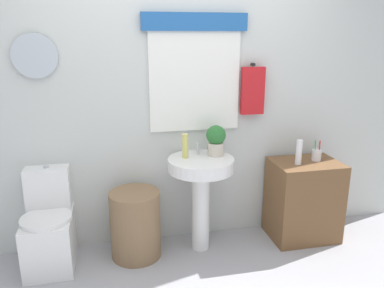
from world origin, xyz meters
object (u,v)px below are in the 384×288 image
Objects in this scene: wooden_cabinet at (303,200)px; toothbrush_cup at (317,155)px; pedestal_sink at (201,181)px; soap_bottle at (185,146)px; laundry_hamper at (136,224)px; lotion_bottle at (299,152)px; toilet at (50,229)px; potted_plant at (216,139)px.

toothbrush_cup reaches higher than wooden_cabinet.
toothbrush_cup is at bearing 1.08° from pedestal_sink.
wooden_cabinet is 3.59× the size of soap_bottle.
soap_bottle is 1.18m from toothbrush_cup.
laundry_hamper is 1.67m from toothbrush_cup.
lotion_bottle is at bearing -158.53° from wooden_cabinet.
toilet is 3.94× the size of soap_bottle.
laundry_hamper is at bearing -179.29° from toothbrush_cup.
wooden_cabinet is 0.48m from lotion_bottle.
toilet is 0.67m from laundry_hamper.
lotion_bottle is 0.22m from toothbrush_cup.
laundry_hamper is 3.05× the size of toothbrush_cup.
wooden_cabinet is 0.42m from toothbrush_cup.
toothbrush_cup is (2.27, -0.01, 0.47)m from toilet.
wooden_cabinet is 3.85× the size of toothbrush_cup.
laundry_hamper is 2.21× the size of potted_plant.
laundry_hamper is (0.67, -0.03, -0.02)m from toilet.
lotion_bottle is (1.39, -0.04, 0.54)m from laundry_hamper.
soap_bottle is 0.26m from potted_plant.
potted_plant is 1.38× the size of toothbrush_cup.
potted_plant is at bearing 23.20° from pedestal_sink.
soap_bottle reaches higher than wooden_cabinet.
wooden_cabinet is 1.20m from soap_bottle.
lotion_bottle is (2.06, -0.07, 0.52)m from toilet.
wooden_cabinet reaches higher than laundry_hamper.
potted_plant reaches higher than toilet.
toilet is at bearing 177.18° from laundry_hamper.
pedestal_sink is 4.37× the size of toothbrush_cup.
pedestal_sink is 1.14× the size of wooden_cabinet.
pedestal_sink is at bearing 0.00° from laundry_hamper.
pedestal_sink is 0.87m from lotion_bottle.
soap_bottle reaches higher than laundry_hamper.
potted_plant reaches higher than lotion_bottle.
potted_plant is (-0.80, 0.06, 0.59)m from wooden_cabinet.
wooden_cabinet is at bearing 21.47° from lotion_bottle.
laundry_hamper is at bearing 180.00° from pedestal_sink.
laundry_hamper is at bearing -2.82° from toilet.
pedestal_sink reaches higher than wooden_cabinet.
potted_plant is (0.14, 0.06, 0.33)m from pedestal_sink.
laundry_hamper is 0.76m from soap_bottle.
laundry_hamper is at bearing 180.00° from wooden_cabinet.
toothbrush_cup is at bearing 11.00° from wooden_cabinet.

